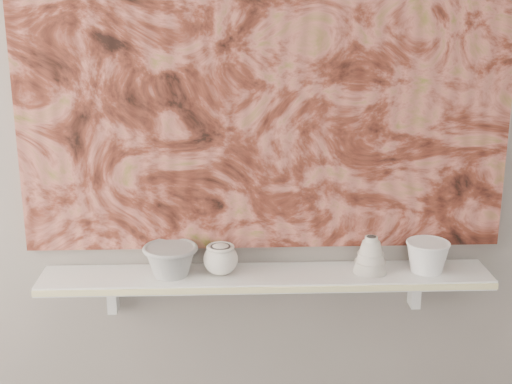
{
  "coord_description": "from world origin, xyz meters",
  "views": [
    {
      "loc": [
        -0.11,
        -0.55,
        1.8
      ],
      "look_at": [
        -0.03,
        1.49,
        1.2
      ],
      "focal_mm": 50.0,
      "sensor_mm": 36.0,
      "label": 1
    }
  ],
  "objects_px": {
    "shelf": "(266,278)",
    "painting": "(265,73)",
    "bell_vessel": "(371,254)",
    "cup_cream": "(221,259)",
    "bowl_grey": "(171,260)",
    "bowl_white": "(427,256)"
  },
  "relations": [
    {
      "from": "shelf",
      "to": "painting",
      "type": "xyz_separation_m",
      "value": [
        0.0,
        0.08,
        0.62
      ]
    },
    {
      "from": "shelf",
      "to": "painting",
      "type": "bearing_deg",
      "value": 90.0
    },
    {
      "from": "painting",
      "to": "bell_vessel",
      "type": "bearing_deg",
      "value": -13.89
    },
    {
      "from": "shelf",
      "to": "cup_cream",
      "type": "xyz_separation_m",
      "value": [
        -0.14,
        0.0,
        0.06
      ]
    },
    {
      "from": "shelf",
      "to": "bell_vessel",
      "type": "xyz_separation_m",
      "value": [
        0.33,
        0.0,
        0.07
      ]
    },
    {
      "from": "painting",
      "to": "cup_cream",
      "type": "height_order",
      "value": "painting"
    },
    {
      "from": "bowl_grey",
      "to": "bowl_white",
      "type": "distance_m",
      "value": 0.8
    },
    {
      "from": "shelf",
      "to": "bowl_white",
      "type": "relative_size",
      "value": 10.24
    },
    {
      "from": "painting",
      "to": "bowl_white",
      "type": "bearing_deg",
      "value": -9.07
    },
    {
      "from": "bowl_grey",
      "to": "cup_cream",
      "type": "height_order",
      "value": "same"
    },
    {
      "from": "painting",
      "to": "bowl_white",
      "type": "xyz_separation_m",
      "value": [
        0.5,
        -0.08,
        -0.56
      ]
    },
    {
      "from": "bell_vessel",
      "to": "bowl_white",
      "type": "xyz_separation_m",
      "value": [
        0.18,
        0.0,
        -0.01
      ]
    },
    {
      "from": "bowl_white",
      "to": "cup_cream",
      "type": "bearing_deg",
      "value": 180.0
    },
    {
      "from": "painting",
      "to": "bowl_grey",
      "type": "height_order",
      "value": "painting"
    },
    {
      "from": "bowl_grey",
      "to": "bowl_white",
      "type": "height_order",
      "value": "same"
    },
    {
      "from": "bowl_grey",
      "to": "shelf",
      "type": "bearing_deg",
      "value": 0.0
    },
    {
      "from": "painting",
      "to": "cup_cream",
      "type": "relative_size",
      "value": 13.95
    },
    {
      "from": "bowl_grey",
      "to": "cup_cream",
      "type": "xyz_separation_m",
      "value": [
        0.15,
        0.0,
        -0.0
      ]
    },
    {
      "from": "shelf",
      "to": "painting",
      "type": "height_order",
      "value": "painting"
    },
    {
      "from": "bell_vessel",
      "to": "painting",
      "type": "bearing_deg",
      "value": 166.11
    },
    {
      "from": "cup_cream",
      "to": "painting",
      "type": "bearing_deg",
      "value": 29.76
    },
    {
      "from": "bowl_grey",
      "to": "bowl_white",
      "type": "xyz_separation_m",
      "value": [
        0.8,
        0.0,
        0.0
      ]
    }
  ]
}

